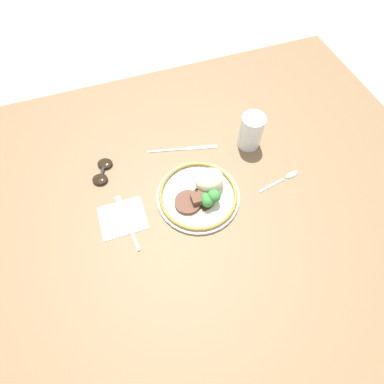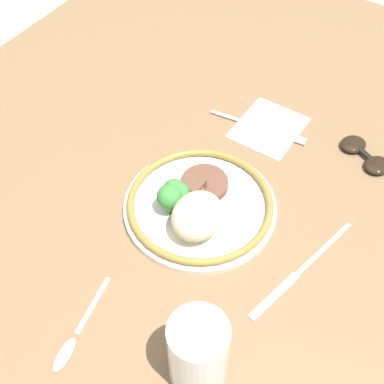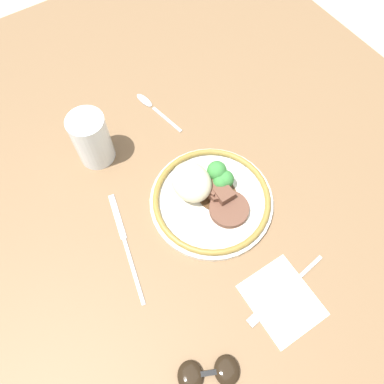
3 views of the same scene
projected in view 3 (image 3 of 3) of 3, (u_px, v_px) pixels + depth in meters
The scene contains 9 objects.
ground_plane at pixel (207, 204), 0.79m from camera, with size 8.00×8.00×0.00m, color tan.
dining_table at pixel (207, 201), 0.78m from camera, with size 1.52×1.19×0.03m.
napkin at pixel (282, 300), 0.67m from camera, with size 0.13×0.11×0.00m.
plate at pixel (208, 195), 0.74m from camera, with size 0.25×0.25×0.08m.
juice_glass at pixel (92, 140), 0.76m from camera, with size 0.07×0.07×0.12m.
fork at pixel (279, 296), 0.67m from camera, with size 0.03×0.19×0.00m.
knife at pixel (125, 242), 0.72m from camera, with size 0.23×0.06×0.00m.
spoon at pixel (150, 105), 0.87m from camera, with size 0.15×0.04×0.01m.
sunglasses at pixel (209, 373), 0.61m from camera, with size 0.09×0.11×0.01m.
Camera 3 is at (-0.27, 0.22, 0.71)m, focal length 35.00 mm.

